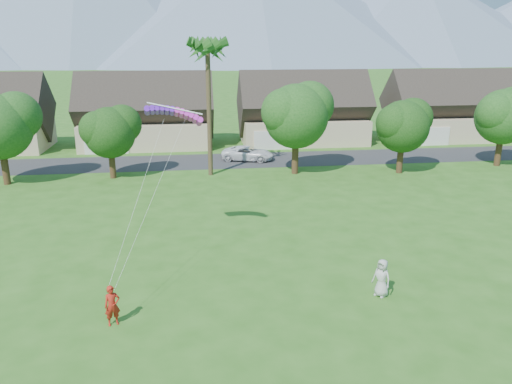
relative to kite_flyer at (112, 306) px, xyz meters
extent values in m
plane|color=#2D6019|center=(7.31, -2.95, -0.94)|extent=(500.00, 500.00, 0.00)
cube|color=#2D2D30|center=(7.31, 31.05, -0.94)|extent=(90.00, 7.00, 0.01)
imported|color=#B12114|center=(0.00, 0.00, 0.00)|extent=(0.80, 0.65, 1.89)
imported|color=#B8B7B3|center=(12.81, 1.05, 0.03)|extent=(1.07, 1.13, 1.95)
imported|color=white|center=(9.43, 31.05, -0.20)|extent=(5.84, 3.84, 1.49)
cone|color=slate|center=(37.31, 257.05, 30.06)|extent=(240.00, 240.00, 62.00)
cone|color=slate|center=(127.31, 257.05, 24.06)|extent=(200.00, 200.00, 50.00)
cube|color=beige|center=(-1.69, 40.05, 0.56)|extent=(15.00, 8.00, 3.00)
cube|color=#382D28|center=(-1.69, 40.05, 3.84)|extent=(15.75, 8.15, 8.15)
cube|color=silver|center=(-5.89, 35.99, 0.16)|extent=(4.80, 0.12, 2.20)
cube|color=beige|center=(17.31, 40.05, 0.56)|extent=(15.00, 8.00, 3.00)
cube|color=#382D28|center=(17.31, 40.05, 3.84)|extent=(15.75, 8.15, 8.15)
cube|color=silver|center=(13.11, 35.99, 0.16)|extent=(4.80, 0.12, 2.20)
cube|color=beige|center=(36.31, 40.05, 0.56)|extent=(15.00, 8.00, 3.00)
cube|color=#382D28|center=(36.31, 40.05, 3.84)|extent=(15.75, 8.15, 8.15)
cube|color=silver|center=(32.11, 35.99, 0.16)|extent=(4.80, 0.12, 2.20)
cylinder|color=#47301C|center=(-12.69, 24.55, 0.37)|extent=(0.61, 0.61, 2.62)
cylinder|color=#47301C|center=(-3.69, 25.55, 0.14)|extent=(0.56, 0.56, 2.18)
sphere|color=#214916|center=(-3.69, 25.55, 3.27)|extent=(4.62, 4.62, 4.62)
cylinder|color=#47301C|center=(13.31, 25.05, 0.46)|extent=(0.62, 0.62, 2.82)
sphere|color=#214916|center=(13.31, 25.05, 4.51)|extent=(5.98, 5.98, 5.98)
cylinder|color=#47301C|center=(23.31, 24.05, 0.21)|extent=(0.58, 0.58, 2.30)
sphere|color=#214916|center=(23.31, 24.05, 3.52)|extent=(4.90, 4.90, 4.90)
cylinder|color=#47301C|center=(34.31, 25.55, 0.34)|extent=(0.60, 0.60, 2.56)
sphere|color=#214916|center=(34.31, 25.55, 4.02)|extent=(5.44, 5.44, 5.44)
cylinder|color=#4C3D26|center=(5.31, 25.55, 5.06)|extent=(0.44, 0.44, 12.00)
sphere|color=#286021|center=(5.31, 25.55, 11.36)|extent=(3.00, 3.00, 3.00)
cube|color=#671BCD|center=(2.02, 8.33, 7.40)|extent=(1.63, 1.03, 0.50)
cube|color=#E02ACC|center=(3.63, 8.33, 7.40)|extent=(1.63, 1.03, 0.50)
camera|label=1|loc=(3.88, -20.29, 11.25)|focal=35.00mm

